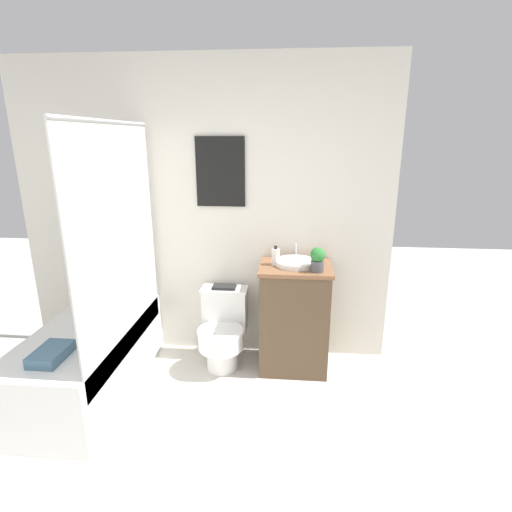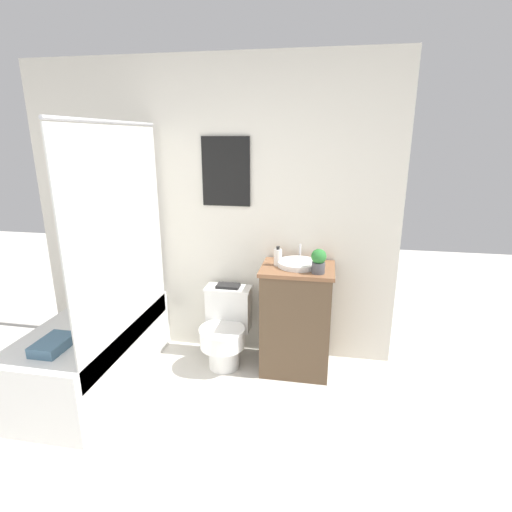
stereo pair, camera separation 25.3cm
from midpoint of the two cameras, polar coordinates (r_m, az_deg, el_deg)
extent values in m
cube|color=silver|center=(3.44, -9.76, 5.93)|extent=(3.17, 0.05, 2.50)
cube|color=black|center=(3.31, -7.34, 11.82)|extent=(0.40, 0.02, 0.56)
cube|color=silver|center=(3.31, -7.35, 11.81)|extent=(0.37, 0.01, 0.53)
cube|color=white|center=(3.42, -24.78, -13.29)|extent=(0.67, 1.41, 0.52)
cube|color=silver|center=(2.94, -21.32, 1.21)|extent=(0.01, 1.30, 1.60)
cylinder|color=#B7B7BC|center=(2.85, -23.12, 17.30)|extent=(0.02, 1.30, 0.02)
cube|color=slate|center=(2.97, -29.49, -12.15)|extent=(0.18, 0.28, 0.07)
cylinder|color=white|center=(3.47, -7.01, -14.09)|extent=(0.26, 0.26, 0.22)
cylinder|color=white|center=(3.34, -7.28, -11.84)|extent=(0.36, 0.36, 0.14)
cylinder|color=white|center=(3.30, -7.33, -10.62)|extent=(0.38, 0.38, 0.02)
cube|color=white|center=(3.48, -6.56, -7.75)|extent=(0.37, 0.18, 0.37)
cube|color=white|center=(3.40, -6.66, -4.77)|extent=(0.39, 0.19, 0.02)
cube|color=brown|center=(3.33, 3.27, -9.06)|extent=(0.54, 0.43, 0.87)
cube|color=brown|center=(3.16, 3.40, -1.70)|extent=(0.57, 0.46, 0.03)
cylinder|color=white|center=(3.16, 3.42, -0.98)|extent=(0.32, 0.32, 0.04)
cylinder|color=silver|center=(3.33, 3.54, 0.73)|extent=(0.02, 0.02, 0.13)
cylinder|color=silver|center=(3.15, 0.52, -0.15)|extent=(0.06, 0.06, 0.13)
cylinder|color=black|center=(3.13, 0.52, 1.22)|extent=(0.03, 0.03, 0.02)
cylinder|color=#4C4C51|center=(3.02, 6.38, -1.46)|extent=(0.10, 0.10, 0.09)
sphere|color=#2D7A33|center=(3.00, 6.44, 0.14)|extent=(0.11, 0.11, 0.11)
cube|color=black|center=(3.39, -6.68, -4.43)|extent=(0.19, 0.12, 0.02)
camera|label=1|loc=(0.13, -92.47, -0.74)|focal=28.00mm
camera|label=2|loc=(0.13, 87.53, 0.74)|focal=28.00mm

